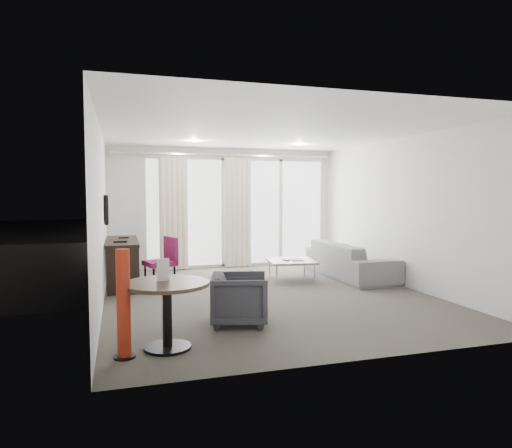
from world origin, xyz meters
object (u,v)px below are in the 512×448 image
object	(u,v)px
desk	(123,263)
coffee_table	(291,270)
tub_armchair	(240,299)
rattan_chair_b	(288,236)
desk_chair	(160,264)
round_table	(167,315)
sofa	(350,260)
rattan_chair_a	(266,240)
red_lamp	(124,304)

from	to	relation	value
desk	coffee_table	distance (m)	3.07
desk	tub_armchair	world-z (taller)	desk
rattan_chair_b	desk_chair	bearing A→B (deg)	-113.60
round_table	sofa	distance (m)	4.93
desk	rattan_chair_b	distance (m)	5.76
desk_chair	rattan_chair_a	bearing A→B (deg)	28.32
round_table	tub_armchair	bearing A→B (deg)	34.59
red_lamp	coffee_table	xyz separation A→B (m)	(3.05, 3.28, -0.36)
rattan_chair_a	rattan_chair_b	world-z (taller)	rattan_chair_a
rattan_chair_a	tub_armchair	bearing A→B (deg)	-134.62
red_lamp	tub_armchair	size ratio (longest dim) A/B	1.56
round_table	sofa	world-z (taller)	round_table
coffee_table	rattan_chair_b	size ratio (longest dim) A/B	1.03
round_table	desk_chair	bearing A→B (deg)	86.68
desk	tub_armchair	xyz separation A→B (m)	(1.38, -2.90, -0.08)
coffee_table	rattan_chair_a	bearing A→B (deg)	81.60
coffee_table	rattan_chair_b	world-z (taller)	rattan_chair_b
desk_chair	rattan_chair_a	size ratio (longest dim) A/B	1.00
sofa	rattan_chair_b	world-z (taller)	rattan_chair_b
desk	rattan_chair_a	bearing A→B (deg)	35.19
tub_armchair	sofa	bearing A→B (deg)	-34.79
rattan_chair_a	rattan_chair_b	bearing A→B (deg)	25.76
desk	sofa	world-z (taller)	desk
red_lamp	rattan_chair_b	distance (m)	8.59
rattan_chair_a	rattan_chair_b	distance (m)	1.57
tub_armchair	coffee_table	world-z (taller)	tub_armchair
tub_armchair	red_lamp	bearing A→B (deg)	134.45
sofa	rattan_chair_b	distance (m)	4.07
sofa	rattan_chair_b	bearing A→B (deg)	-3.32
desk_chair	rattan_chair_b	distance (m)	5.75
tub_armchair	coffee_table	xyz separation A→B (m)	(1.65, 2.48, -0.13)
tub_armchair	sofa	distance (m)	3.77
desk_chair	coffee_table	distance (m)	2.46
tub_armchair	round_table	bearing A→B (deg)	139.12
desk_chair	red_lamp	bearing A→B (deg)	-119.68
rattan_chair_b	tub_armchair	bearing A→B (deg)	-96.48
round_table	coffee_table	world-z (taller)	round_table
coffee_table	round_table	bearing A→B (deg)	-129.68
desk_chair	coffee_table	bearing A→B (deg)	-13.93
coffee_table	rattan_chair_b	distance (m)	4.30
desk	red_lamp	distance (m)	3.70
desk	rattan_chair_a	distance (m)	4.22
desk	round_table	xyz separation A→B (m)	(0.42, -3.56, -0.05)
desk	desk_chair	size ratio (longest dim) A/B	1.91
tub_armchair	rattan_chair_a	distance (m)	5.72
round_table	red_lamp	bearing A→B (deg)	-161.92
red_lamp	rattan_chair_a	xyz separation A→B (m)	(3.47, 6.14, -0.10)
rattan_chair_b	coffee_table	bearing A→B (deg)	-90.80
desk	red_lamp	size ratio (longest dim) A/B	1.57
coffee_table	rattan_chair_a	world-z (taller)	rattan_chair_a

